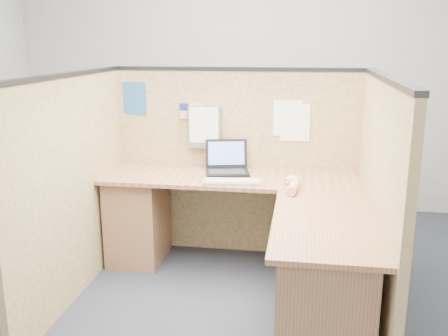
% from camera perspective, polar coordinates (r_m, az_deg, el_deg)
% --- Properties ---
extents(floor, '(5.00, 5.00, 0.00)m').
position_cam_1_polar(floor, '(3.45, -0.96, -15.73)').
color(floor, black).
rests_on(floor, ground).
extents(wall_back, '(5.00, 0.00, 5.00)m').
position_cam_1_polar(wall_back, '(5.23, 3.35, 10.70)').
color(wall_back, '#96999B').
rests_on(wall_back, floor).
extents(cubicle_partitions, '(2.06, 1.83, 1.53)m').
position_cam_1_polar(cubicle_partitions, '(3.54, 0.19, -1.40)').
color(cubicle_partitions, brown).
rests_on(cubicle_partitions, floor).
extents(l_desk, '(1.95, 1.75, 0.73)m').
position_cam_1_polar(l_desk, '(3.51, 2.82, -8.06)').
color(l_desk, brown).
rests_on(l_desk, floor).
extents(laptop, '(0.37, 0.38, 0.24)m').
position_cam_1_polar(laptop, '(3.91, 0.54, 0.43)').
color(laptop, black).
rests_on(laptop, l_desk).
extents(keyboard, '(0.44, 0.19, 0.03)m').
position_cam_1_polar(keyboard, '(3.59, 0.94, -1.60)').
color(keyboard, gray).
rests_on(keyboard, l_desk).
extents(mouse, '(0.10, 0.07, 0.04)m').
position_cam_1_polar(mouse, '(3.60, 7.78, -1.56)').
color(mouse, silver).
rests_on(mouse, l_desk).
extents(hand_forearm, '(0.10, 0.35, 0.07)m').
position_cam_1_polar(hand_forearm, '(3.47, 7.89, -1.91)').
color(hand_forearm, tan).
rests_on(hand_forearm, l_desk).
extents(blue_poster, '(0.20, 0.02, 0.26)m').
position_cam_1_polar(blue_poster, '(4.16, -10.23, 7.85)').
color(blue_poster, '#205596').
rests_on(blue_poster, cubicle_partitions).
extents(american_flag, '(0.19, 0.01, 0.33)m').
position_cam_1_polar(american_flag, '(4.04, -4.05, 6.36)').
color(american_flag, olive).
rests_on(american_flag, cubicle_partitions).
extents(file_holder, '(0.26, 0.05, 0.34)m').
position_cam_1_polar(file_holder, '(4.01, -2.25, 4.70)').
color(file_holder, slate).
rests_on(file_holder, cubicle_partitions).
extents(paper_left, '(0.22, 0.01, 0.28)m').
position_cam_1_polar(paper_left, '(3.95, 7.26, 5.67)').
color(paper_left, white).
rests_on(paper_left, cubicle_partitions).
extents(paper_right, '(0.23, 0.01, 0.29)m').
position_cam_1_polar(paper_right, '(3.96, 8.12, 5.14)').
color(paper_right, white).
rests_on(paper_right, cubicle_partitions).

